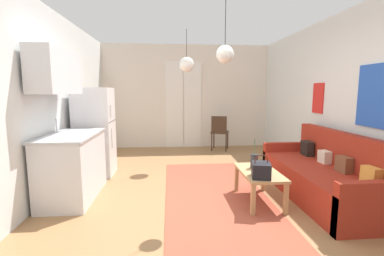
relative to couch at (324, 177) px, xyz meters
name	(u,v)px	position (x,y,z in m)	size (l,w,h in m)	color
ground_plane	(205,208)	(-1.71, -0.12, -0.34)	(4.92, 8.16, 0.10)	#996D44
wall_back	(186,97)	(-1.71, 3.71, 1.05)	(4.52, 0.13, 2.69)	silver
wall_right	(371,102)	(0.50, -0.12, 1.06)	(0.12, 7.76, 2.69)	silver
wall_left	(22,104)	(-3.92, -0.12, 1.06)	(0.12, 7.76, 2.69)	silver
area_rug	(216,197)	(-1.52, 0.10, -0.28)	(1.43, 3.49, 0.01)	#9E4733
couch	(324,177)	(0.00, 0.00, 0.00)	(0.84, 2.18, 0.92)	maroon
coffee_table	(259,175)	(-0.97, -0.08, 0.08)	(0.49, 0.88, 0.43)	tan
bamboo_vase	(254,161)	(-1.00, 0.07, 0.24)	(0.11, 0.11, 0.41)	#2D2D33
handbag	(261,170)	(-1.04, -0.34, 0.24)	(0.28, 0.31, 0.29)	black
refrigerator	(95,132)	(-3.49, 1.34, 0.49)	(0.64, 0.61, 1.55)	white
kitchen_counter	(69,145)	(-3.55, 0.30, 0.47)	(0.64, 1.24, 2.04)	silver
accent_chair	(220,131)	(-0.92, 3.11, 0.22)	(0.53, 0.51, 0.88)	#382619
pendant_lamp_near	(225,54)	(-1.51, -0.29, 1.64)	(0.21, 0.21, 0.87)	black
pendant_lamp_far	(187,65)	(-1.82, 1.91, 1.72)	(0.30, 0.30, 0.83)	black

